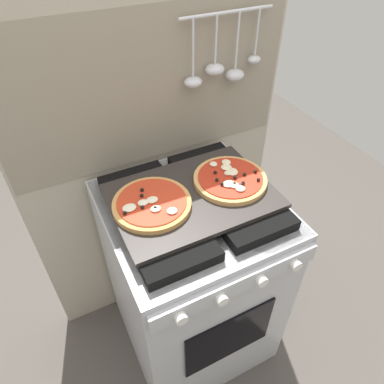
% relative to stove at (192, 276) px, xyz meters
% --- Properties ---
extents(ground_plane, '(4.00, 4.00, 0.00)m').
position_rel_stove_xyz_m(ground_plane, '(0.00, 0.00, -0.45)').
color(ground_plane, '#4C4742').
extents(kitchen_backsplash, '(1.10, 0.09, 1.55)m').
position_rel_stove_xyz_m(kitchen_backsplash, '(0.00, 0.34, 0.34)').
color(kitchen_backsplash, '#B2A893').
rests_on(kitchen_backsplash, ground_plane).
extents(stove, '(0.60, 0.64, 0.90)m').
position_rel_stove_xyz_m(stove, '(0.00, 0.00, 0.00)').
color(stove, '#B7BABF').
rests_on(stove, ground_plane).
extents(baking_tray, '(0.54, 0.38, 0.02)m').
position_rel_stove_xyz_m(baking_tray, '(0.00, 0.00, 0.46)').
color(baking_tray, '#2D2826').
rests_on(baking_tray, stove).
extents(pizza_left, '(0.26, 0.26, 0.03)m').
position_rel_stove_xyz_m(pizza_left, '(-0.14, 0.01, 0.48)').
color(pizza_left, tan).
rests_on(pizza_left, baking_tray).
extents(pizza_right, '(0.26, 0.26, 0.03)m').
position_rel_stove_xyz_m(pizza_right, '(0.15, 0.00, 0.48)').
color(pizza_right, tan).
rests_on(pizza_right, baking_tray).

